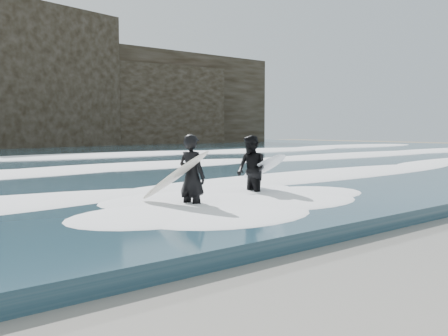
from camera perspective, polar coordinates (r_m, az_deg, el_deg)
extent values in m
ellipsoid|color=white|center=(13.44, -5.31, -1.88)|extent=(60.00, 3.20, 0.20)
ellipsoid|color=white|center=(19.60, -16.95, 0.01)|extent=(60.00, 4.00, 0.24)
ellipsoid|color=white|center=(28.10, -24.08, 1.18)|extent=(60.00, 4.80, 0.30)
imported|color=black|center=(10.46, -3.69, -1.01)|extent=(0.57, 0.73, 1.78)
ellipsoid|color=silver|center=(10.26, -5.67, -0.92)|extent=(1.09, 1.73, 1.15)
imported|color=black|center=(12.29, 3.14, -0.28)|extent=(0.75, 0.92, 1.73)
ellipsoid|color=silver|center=(12.58, 4.55, 0.11)|extent=(1.23, 2.20, 0.86)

